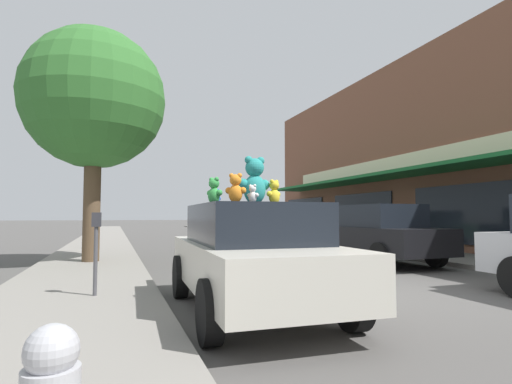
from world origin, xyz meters
TOP-DOWN VIEW (x-y plane):
  - ground_plane at (0.00, 0.00)m, footprint 260.00×260.00m
  - sidewalk_near at (-5.13, 0.00)m, footprint 2.59×90.00m
  - plush_art_car at (-2.71, -0.30)m, footprint 2.01×4.18m
  - teddy_bear_giant at (-2.67, -0.30)m, footprint 0.52×0.33m
  - teddy_bear_blue at (-3.07, 0.38)m, footprint 0.20×0.15m
  - teddy_bear_orange at (-3.12, -0.84)m, footprint 0.28×0.23m
  - teddy_bear_white at (-2.90, -0.89)m, footprint 0.15×0.17m
  - teddy_bear_yellow at (-2.38, -0.33)m, footprint 0.27×0.21m
  - teddy_bear_green at (-3.24, -0.19)m, footprint 0.23×0.28m
  - parked_car_far_center at (2.54, 4.11)m, footprint 1.94×4.69m
  - parked_car_far_right at (2.54, 10.37)m, footprint 1.93×4.61m
  - street_tree at (-5.13, 6.00)m, footprint 3.83×3.83m
  - parking_meter at (-4.81, 0.98)m, footprint 0.14×0.10m

SIDE VIEW (x-z plane):
  - ground_plane at x=0.00m, z-range 0.00..0.00m
  - sidewalk_near at x=-5.13m, z-range 0.00..0.13m
  - plush_art_car at x=-2.71m, z-range 0.05..1.55m
  - parked_car_far_right at x=2.54m, z-range 0.07..1.66m
  - parked_car_far_center at x=2.54m, z-range 0.05..1.70m
  - parking_meter at x=-4.81m, z-range 0.30..1.57m
  - teddy_bear_white at x=-2.90m, z-range 1.50..1.74m
  - teddy_bear_blue at x=-3.07m, z-range 1.50..1.76m
  - teddy_bear_yellow at x=-2.38m, z-range 1.50..1.86m
  - teddy_bear_orange at x=-3.12m, z-range 1.50..1.88m
  - teddy_bear_green at x=-3.24m, z-range 1.50..1.88m
  - teddy_bear_giant at x=-2.67m, z-range 1.49..2.18m
  - street_tree at x=-5.13m, z-range 1.36..7.71m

